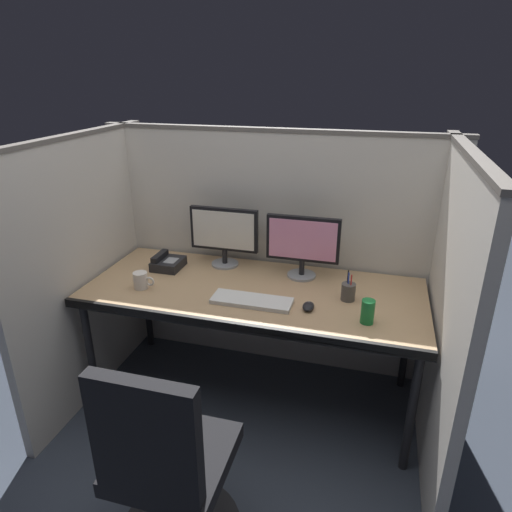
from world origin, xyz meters
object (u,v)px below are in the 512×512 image
desk (253,297)px  desk_phone (167,263)px  keyboard_main (252,301)px  soda_can (368,312)px  coffee_mug (141,280)px  office_chair (171,486)px  monitor_right (303,243)px  monitor_left (224,233)px  pen_cup (348,292)px  computer_mouse (308,306)px

desk → desk_phone: 0.62m
desk → keyboard_main: bearing=-76.8°
soda_can → coffee_mug: 1.25m
office_chair → coffee_mug: bearing=126.9°
coffee_mug → monitor_right: bearing=25.0°
monitor_left → pen_cup: bearing=-18.7°
pen_cup → desk_phone: size_ratio=0.89×
desk → monitor_left: size_ratio=4.42×
desk_phone → coffee_mug: coffee_mug is taller
office_chair → soda_can: size_ratio=7.99×
desk → soda_can: size_ratio=15.57×
office_chair → computer_mouse: office_chair is taller
monitor_right → computer_mouse: monitor_right is taller
keyboard_main → coffee_mug: bearing=179.9°
monitor_left → pen_cup: size_ratio=2.55×
desk → office_chair: bearing=-92.7°
keyboard_main → computer_mouse: 0.30m
desk_phone → monitor_right: bearing=6.7°
desk → office_chair: office_chair is taller
computer_mouse → desk_phone: desk_phone is taller
coffee_mug → office_chair: bearing=-57.3°
desk → pen_cup: size_ratio=11.28×
office_chair → soda_can: 1.16m
office_chair → keyboard_main: (0.08, 0.88, 0.39)m
office_chair → monitor_left: (-0.22, 1.32, 0.59)m
office_chair → monitor_left: monitor_left is taller
desk → soda_can: soda_can is taller
monitor_right → coffee_mug: (-0.85, -0.39, -0.17)m
computer_mouse → desk_phone: (-0.94, 0.29, 0.02)m
desk → coffee_mug: bearing=-166.4°
office_chair → desk_phone: 1.36m
desk → pen_cup: (0.53, 0.02, 0.10)m
pen_cup → desk_phone: bearing=173.4°
office_chair → computer_mouse: bearing=70.7°
desk → coffee_mug: (-0.62, -0.15, 0.10)m
office_chair → pen_cup: 1.27m
monitor_left → desk_phone: bearing=-157.3°
keyboard_main → soda_can: bearing=-4.5°
computer_mouse → desk_phone: 0.98m
desk_phone → office_chair: bearing=-65.1°
computer_mouse → soda_can: soda_can is taller
monitor_right → coffee_mug: 0.95m
keyboard_main → desk: bearing=103.2°
office_chair → soda_can: bearing=54.9°
computer_mouse → coffee_mug: size_ratio=0.76×
computer_mouse → coffee_mug: bearing=-179.7°
monitor_left → coffee_mug: (-0.35, -0.44, -0.17)m
monitor_left → desk_phone: monitor_left is taller
pen_cup → soda_can: (0.11, -0.22, 0.01)m
office_chair → soda_can: (0.68, 0.83, 0.44)m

